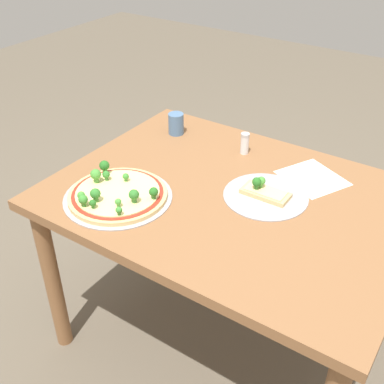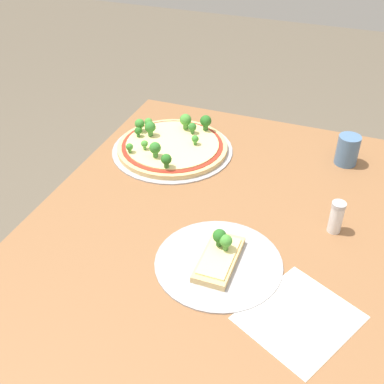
# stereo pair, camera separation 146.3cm
# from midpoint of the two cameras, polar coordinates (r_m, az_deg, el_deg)

# --- Properties ---
(dining_table) EXTENTS (1.18, 0.88, 0.71)m
(dining_table) POSITION_cam_midpoint_polar(r_m,az_deg,el_deg) (1.26, 35.52, -19.87)
(dining_table) COLOR brown
(dining_table) RESTS_ON ground_plane
(pizza_tray_whole) EXTENTS (0.36, 0.36, 0.07)m
(pizza_tray_whole) POSITION_cam_midpoint_polar(r_m,az_deg,el_deg) (1.33, 25.97, -5.42)
(pizza_tray_whole) COLOR #A3A3A8
(pizza_tray_whole) RESTS_ON dining_table
(pizza_tray_slice) EXTENTS (0.28, 0.28, 0.07)m
(pizza_tray_slice) POSITION_cam_midpoint_polar(r_m,az_deg,el_deg) (1.15, 40.70, -20.98)
(pizza_tray_slice) COLOR #A3A3A8
(pizza_tray_slice) RESTS_ON dining_table
(drinking_cup) EXTENTS (0.06, 0.06, 0.09)m
(drinking_cup) POSITION_cam_midpoint_polar(r_m,az_deg,el_deg) (1.56, 44.02, -5.38)
(drinking_cup) COLOR #4C7099
(drinking_cup) RESTS_ON dining_table
(condiment_shaker) EXTENTS (0.03, 0.03, 0.08)m
(condiment_shaker) POSITION_cam_midpoint_polar(r_m,az_deg,el_deg) (1.35, 47.96, -13.79)
(condiment_shaker) COLOR silver
(condiment_shaker) RESTS_ON dining_table
(paper_menu) EXTENTS (0.27, 0.26, 0.00)m
(paper_menu) POSITION_cam_midpoint_polar(r_m,az_deg,el_deg) (1.21, 50.63, -24.90)
(paper_menu) COLOR white
(paper_menu) RESTS_ON dining_table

